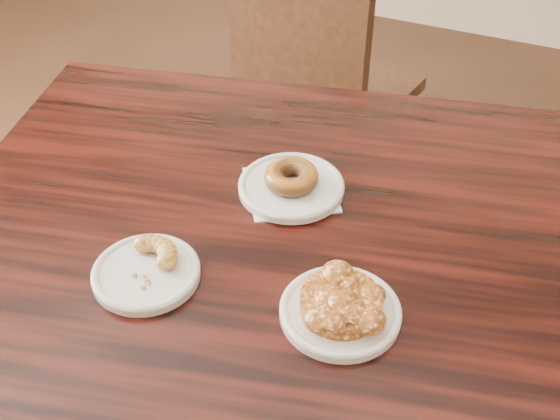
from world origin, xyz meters
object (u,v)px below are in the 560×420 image
at_px(glazed_donut, 291,177).
at_px(apple_fritter, 341,300).
at_px(cruller_fragment, 144,264).
at_px(chair_far, 331,92).
at_px(cafe_table, 253,402).

xyz_separation_m(glazed_donut, apple_fritter, (0.16, -0.22, -0.00)).
xyz_separation_m(apple_fritter, cruller_fragment, (-0.28, -0.04, -0.00)).
bearing_deg(apple_fritter, glazed_donut, 126.48).
height_order(chair_far, apple_fritter, chair_far).
height_order(cafe_table, cruller_fragment, cruller_fragment).
bearing_deg(cruller_fragment, glazed_donut, 65.67).
height_order(cafe_table, apple_fritter, apple_fritter).
bearing_deg(glazed_donut, cruller_fragment, -114.33).
distance_m(chair_far, apple_fritter, 1.13).
relative_size(cafe_table, glazed_donut, 11.29).
relative_size(cafe_table, cruller_fragment, 9.99).
xyz_separation_m(chair_far, glazed_donut, (0.20, -0.79, 0.33)).
xyz_separation_m(cafe_table, chair_far, (-0.20, 0.96, 0.08)).
height_order(chair_far, glazed_donut, chair_far).
xyz_separation_m(cafe_table, glazed_donut, (0.00, 0.17, 0.41)).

